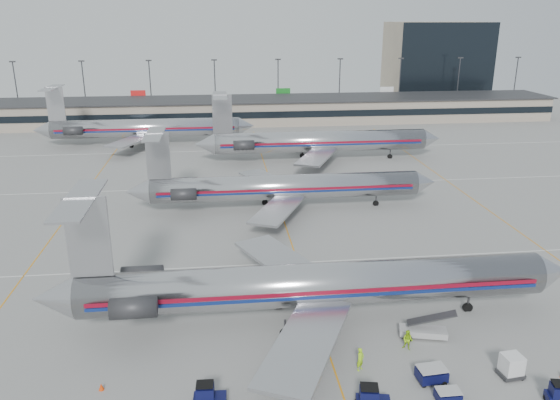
{
  "coord_description": "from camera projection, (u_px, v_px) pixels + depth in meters",
  "views": [
    {
      "loc": [
        -8.45,
        -46.03,
        26.63
      ],
      "look_at": [
        -1.01,
        19.19,
        4.5
      ],
      "focal_mm": 35.0,
      "sensor_mm": 36.0,
      "label": 1
    }
  ],
  "objects": [
    {
      "name": "cone_left",
      "position": [
        101.0,
        387.0,
        40.89
      ],
      "size": [
        0.51,
        0.51,
        0.56
      ],
      "primitive_type": "cone",
      "rotation": [
        0.0,
        0.0,
        0.29
      ],
      "color": "#E93B07",
      "rests_on": "ground"
    },
    {
      "name": "jet_back_row",
      "position": [
        142.0,
        128.0,
        118.09
      ],
      "size": [
        47.07,
        28.95,
        12.87
      ],
      "color": "#BABABF",
      "rests_on": "ground"
    },
    {
      "name": "light_mast_row",
      "position": [
        247.0,
        83.0,
        155.46
      ],
      "size": [
        163.6,
        0.4,
        15.28
      ],
      "color": "#38383D",
      "rests_on": "ground"
    },
    {
      "name": "terminal",
      "position": [
        250.0,
        110.0,
        143.99
      ],
      "size": [
        162.0,
        17.0,
        6.25
      ],
      "color": "gray",
      "rests_on": "ground"
    },
    {
      "name": "uld_container",
      "position": [
        511.0,
        366.0,
        42.23
      ],
      "size": [
        1.93,
        1.67,
        1.88
      ],
      "rotation": [
        0.0,
        0.0,
        0.11
      ],
      "color": "#2D2D30",
      "rests_on": "ground"
    },
    {
      "name": "ramp_worker_near",
      "position": [
        360.0,
        359.0,
        43.01
      ],
      "size": [
        0.84,
        0.81,
        1.95
      ],
      "primitive_type": "imported",
      "rotation": [
        0.0,
        0.0,
        0.7
      ],
      "color": "#9FE215",
      "rests_on": "ground"
    },
    {
      "name": "cart_outer",
      "position": [
        448.0,
        396.0,
        39.56
      ],
      "size": [
        1.74,
        1.2,
        0.99
      ],
      "rotation": [
        0.0,
        0.0,
        -0.0
      ],
      "color": "#090C35",
      "rests_on": "ground"
    },
    {
      "name": "belt_loader",
      "position": [
        424.0,
        330.0,
        47.59
      ],
      "size": [
        4.94,
        2.41,
        2.53
      ],
      "rotation": [
        0.0,
        0.0,
        -0.25
      ],
      "color": "#9F9F9F",
      "rests_on": "ground"
    },
    {
      "name": "tug_left",
      "position": [
        208.0,
        396.0,
        39.02
      ],
      "size": [
        2.41,
        1.3,
        1.91
      ],
      "rotation": [
        0.0,
        0.0,
        -0.05
      ],
      "color": "#090C35",
      "rests_on": "ground"
    },
    {
      "name": "apron_markings",
      "position": [
        298.0,
        262.0,
        62.17
      ],
      "size": [
        160.0,
        0.15,
        0.02
      ],
      "primitive_type": "cube",
      "color": "silver",
      "rests_on": "ground"
    },
    {
      "name": "distant_building",
      "position": [
        436.0,
        63.0,
        175.93
      ],
      "size": [
        30.0,
        20.0,
        25.0
      ],
      "primitive_type": "cube",
      "color": "tan",
      "rests_on": "ground"
    },
    {
      "name": "tug_center",
      "position": [
        371.0,
        399.0,
        38.66
      ],
      "size": [
        2.59,
        1.62,
        1.97
      ],
      "rotation": [
        0.0,
        0.0,
        -0.18
      ],
      "color": "#090C35",
      "rests_on": "ground"
    },
    {
      "name": "cart_inner",
      "position": [
        432.0,
        374.0,
        41.72
      ],
      "size": [
        2.29,
        1.66,
        1.23
      ],
      "rotation": [
        0.0,
        0.0,
        0.08
      ],
      "color": "#090C35",
      "rests_on": "ground"
    },
    {
      "name": "jet_third_row",
      "position": [
        316.0,
        141.0,
        105.05
      ],
      "size": [
        48.05,
        29.55,
        13.14
      ],
      "color": "#BABABF",
      "rests_on": "ground"
    },
    {
      "name": "ground",
      "position": [
        313.0,
        306.0,
        52.75
      ],
      "size": [
        260.0,
        260.0,
        0.0
      ],
      "primitive_type": "plane",
      "color": "gray",
      "rests_on": "ground"
    },
    {
      "name": "jet_second_row",
      "position": [
        279.0,
        187.0,
        78.3
      ],
      "size": [
        44.92,
        26.45,
        11.76
      ],
      "color": "#BABABF",
      "rests_on": "ground"
    },
    {
      "name": "ramp_worker_far",
      "position": [
        408.0,
        340.0,
        45.71
      ],
      "size": [
        1.09,
        1.06,
        1.77
      ],
      "primitive_type": "imported",
      "rotation": [
        0.0,
        0.0,
        -0.65
      ],
      "color": "#98D614",
      "rests_on": "ground"
    },
    {
      "name": "jet_foreground",
      "position": [
        305.0,
        284.0,
        49.1
      ],
      "size": [
        49.07,
        28.89,
        12.84
      ],
      "color": "#BABABF",
      "rests_on": "ground"
    }
  ]
}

